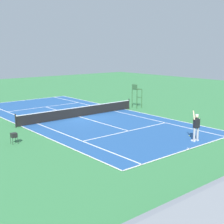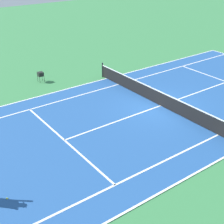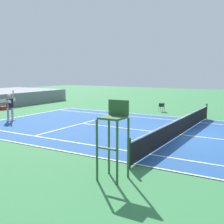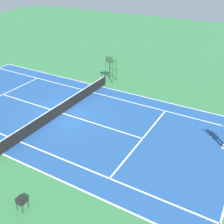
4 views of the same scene
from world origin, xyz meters
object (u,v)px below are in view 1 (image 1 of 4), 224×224
Objects in this scene: tennis_ball at (189,136)px; umpire_chair at (137,93)px; ball_hopper at (14,135)px; tennis_player at (196,127)px.

umpire_chair is at bearing -114.70° from tennis_ball.
ball_hopper reaches higher than tennis_ball.
tennis_ball is at bearing -125.04° from tennis_player.
tennis_ball is 11.81m from ball_hopper.
umpire_chair is 15.29m from ball_hopper.
umpire_chair is (-5.34, -11.10, 0.56)m from tennis_player.
ball_hopper is at bearing 15.09° from umpire_chair.
umpire_chair is at bearing -115.71° from tennis_player.
tennis_player is 2.98× the size of ball_hopper.
umpire_chair is at bearing -164.91° from ball_hopper.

